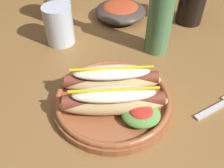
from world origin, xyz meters
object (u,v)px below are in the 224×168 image
(water_cup, at_px, (58,3))
(glass_bottle, at_px, (161,15))
(side_bowl, at_px, (121,11))
(extra_cup, at_px, (59,25))
(hot_dog_plate, at_px, (114,96))
(fork, at_px, (221,105))
(soda_cup, at_px, (192,0))

(water_cup, xyz_separation_m, glass_bottle, (0.27, -0.18, 0.05))
(side_bowl, bearing_deg, extra_cup, -143.82)
(glass_bottle, bearing_deg, extra_cup, 169.11)
(extra_cup, bearing_deg, hot_dog_plate, -61.69)
(fork, height_order, extra_cup, extra_cup)
(extra_cup, bearing_deg, soda_cup, 13.80)
(glass_bottle, xyz_separation_m, side_bowl, (-0.08, 0.17, -0.07))
(water_cup, bearing_deg, soda_cup, -5.15)
(glass_bottle, relative_size, side_bowl, 1.63)
(water_cup, height_order, side_bowl, water_cup)
(hot_dog_plate, distance_m, side_bowl, 0.37)
(soda_cup, height_order, water_cup, soda_cup)
(fork, relative_size, soda_cup, 0.84)
(hot_dog_plate, distance_m, fork, 0.22)
(hot_dog_plate, distance_m, soda_cup, 0.42)
(hot_dog_plate, xyz_separation_m, fork, (0.22, -0.01, -0.02))
(water_cup, bearing_deg, extra_cup, -82.30)
(hot_dog_plate, height_order, glass_bottle, glass_bottle)
(hot_dog_plate, xyz_separation_m, extra_cup, (-0.13, 0.24, 0.02))
(fork, relative_size, glass_bottle, 0.45)
(hot_dog_plate, relative_size, extra_cup, 2.37)
(hot_dog_plate, relative_size, soda_cup, 1.77)
(soda_cup, bearing_deg, extra_cup, -166.20)
(hot_dog_plate, height_order, extra_cup, extra_cup)
(glass_bottle, bearing_deg, side_bowl, 114.74)
(side_bowl, bearing_deg, water_cup, 179.19)
(fork, bearing_deg, water_cup, 106.50)
(soda_cup, height_order, glass_bottle, glass_bottle)
(fork, distance_m, water_cup, 0.53)
(fork, height_order, glass_bottle, glass_bottle)
(soda_cup, bearing_deg, water_cup, 174.85)
(fork, distance_m, glass_bottle, 0.25)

